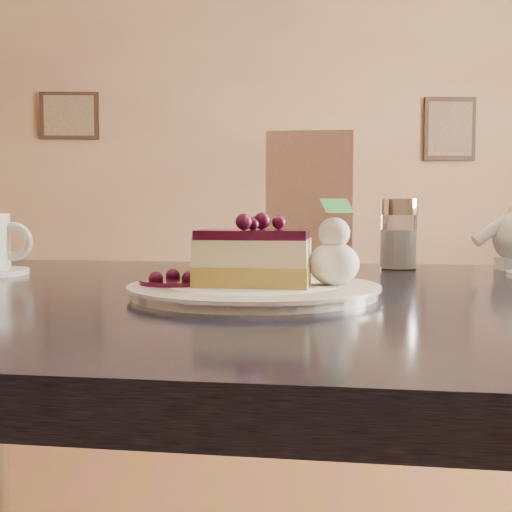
{
  "coord_description": "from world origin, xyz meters",
  "views": [
    {
      "loc": [
        -0.08,
        -0.64,
        0.88
      ],
      "look_at": [
        -0.05,
        0.01,
        0.84
      ],
      "focal_mm": 45.0,
      "sensor_mm": 36.0,
      "label": 1
    }
  ],
  "objects": [
    {
      "name": "main_table",
      "position": [
        -0.05,
        0.13,
        0.7
      ],
      "size": [
        1.38,
        1.04,
        0.79
      ],
      "rotation": [
        0.0,
        0.0,
        -0.17
      ],
      "color": "black",
      "rests_on": "ground"
    },
    {
      "name": "dessert_plate",
      "position": [
        -0.05,
        0.08,
        0.79
      ],
      "size": [
        0.28,
        0.28,
        0.01
      ],
      "primitive_type": "cylinder",
      "color": "white",
      "rests_on": "main_table"
    },
    {
      "name": "cheesecake_slice",
      "position": [
        -0.05,
        0.08,
        0.83
      ],
      "size": [
        0.14,
        0.11,
        0.06
      ],
      "rotation": [
        0.0,
        0.0,
        -0.17
      ],
      "color": "tan",
      "rests_on": "dessert_plate"
    },
    {
      "name": "whipped_cream",
      "position": [
        0.03,
        0.07,
        0.82
      ],
      "size": [
        0.06,
        0.06,
        0.05
      ],
      "color": "white",
      "rests_on": "dessert_plate"
    },
    {
      "name": "berry_sauce",
      "position": [
        -0.14,
        0.09,
        0.8
      ],
      "size": [
        0.08,
        0.08,
        0.01
      ],
      "primitive_type": "cylinder",
      "color": "#390416",
      "rests_on": "dessert_plate"
    },
    {
      "name": "menu_card",
      "position": [
        0.05,
        0.45,
        0.9
      ],
      "size": [
        0.15,
        0.06,
        0.23
      ],
      "primitive_type": "cube",
      "rotation": [
        0.0,
        0.0,
        -0.17
      ],
      "color": "beige",
      "rests_on": "main_table"
    },
    {
      "name": "sugar_shaker",
      "position": [
        0.19,
        0.39,
        0.85
      ],
      "size": [
        0.06,
        0.06,
        0.12
      ],
      "color": "white",
      "rests_on": "main_table"
    },
    {
      "name": "napkin_stack",
      "position": [
        -0.08,
        0.48,
        0.81
      ],
      "size": [
        0.15,
        0.15,
        0.05
      ],
      "primitive_type": "cube",
      "rotation": [
        0.0,
        0.0,
        -0.17
      ],
      "color": "white",
      "rests_on": "main_table"
    }
  ]
}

